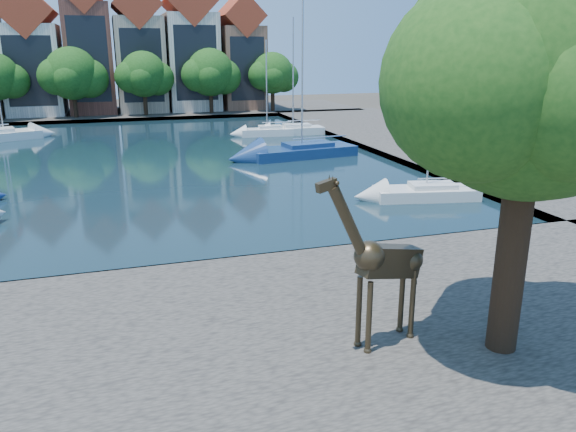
% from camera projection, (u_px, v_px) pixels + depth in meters
% --- Properties ---
extents(ground, '(160.00, 160.00, 0.00)m').
position_uv_depth(ground, '(183.00, 274.00, 21.54)').
color(ground, '#38332B').
rests_on(ground, ground).
extents(water_basin, '(38.00, 50.00, 0.08)m').
position_uv_depth(water_basin, '(143.00, 159.00, 43.46)').
color(water_basin, black).
rests_on(water_basin, ground).
extents(near_quay, '(50.00, 14.00, 0.50)m').
position_uv_depth(near_quay, '(216.00, 361.00, 15.07)').
color(near_quay, '#514D46').
rests_on(near_quay, ground).
extents(far_quay, '(60.00, 16.00, 0.50)m').
position_uv_depth(far_quay, '(128.00, 113.00, 72.65)').
color(far_quay, '#514D46').
rests_on(far_quay, ground).
extents(right_quay, '(14.00, 52.00, 0.50)m').
position_uv_depth(right_quay, '(428.00, 141.00, 50.56)').
color(right_quay, '#514D46').
rests_on(right_quay, ground).
extents(plane_tree, '(8.32, 6.40, 10.62)m').
position_uv_depth(plane_tree, '(537.00, 77.00, 13.29)').
color(plane_tree, '#332114').
rests_on(plane_tree, near_quay).
extents(townhouse_west_inner, '(6.43, 9.18, 15.15)m').
position_uv_depth(townhouse_west_inner, '(33.00, 56.00, 67.59)').
color(townhouse_west_inner, silver).
rests_on(townhouse_west_inner, far_quay).
extents(townhouse_center, '(5.44, 9.18, 16.93)m').
position_uv_depth(townhouse_center, '(89.00, 47.00, 69.15)').
color(townhouse_center, brown).
rests_on(townhouse_center, far_quay).
extents(townhouse_east_inner, '(5.94, 9.18, 15.79)m').
position_uv_depth(townhouse_east_inner, '(139.00, 53.00, 71.06)').
color(townhouse_east_inner, tan).
rests_on(townhouse_east_inner, far_quay).
extents(townhouse_east_mid, '(6.43, 9.18, 16.65)m').
position_uv_depth(townhouse_east_mid, '(191.00, 50.00, 72.81)').
color(townhouse_east_mid, beige).
rests_on(townhouse_east_mid, far_quay).
extents(townhouse_east_end, '(5.44, 9.18, 14.43)m').
position_uv_depth(townhouse_east_end, '(240.00, 57.00, 74.96)').
color(townhouse_east_end, '#8A5A42').
rests_on(townhouse_east_end, far_quay).
extents(far_tree_mid_west, '(7.80, 6.00, 8.00)m').
position_uv_depth(far_tree_mid_west, '(73.00, 75.00, 64.48)').
color(far_tree_mid_west, '#332114').
rests_on(far_tree_mid_west, far_quay).
extents(far_tree_mid_east, '(7.02, 5.40, 7.52)m').
position_uv_depth(far_tree_mid_east, '(144.00, 76.00, 66.81)').
color(far_tree_mid_east, '#332114').
rests_on(far_tree_mid_east, far_quay).
extents(far_tree_east, '(7.54, 5.80, 7.84)m').
position_uv_depth(far_tree_east, '(211.00, 74.00, 69.07)').
color(far_tree_east, '#332114').
rests_on(far_tree_east, far_quay).
extents(far_tree_far_east, '(6.76, 5.20, 7.36)m').
position_uv_depth(far_tree_far_east, '(273.00, 74.00, 71.41)').
color(far_tree_far_east, '#332114').
rests_on(far_tree_far_east, far_quay).
extents(giraffe_statue, '(3.39, 1.20, 4.89)m').
position_uv_depth(giraffe_statue, '(382.00, 262.00, 14.83)').
color(giraffe_statue, '#382C1C').
rests_on(giraffe_statue, near_quay).
extents(sailboat_left_d, '(5.99, 3.50, 8.58)m').
position_uv_depth(sailboat_left_d, '(4.00, 132.00, 53.37)').
color(sailboat_left_d, silver).
rests_on(sailboat_left_d, water_basin).
extents(sailboat_left_e, '(7.21, 4.90, 9.89)m').
position_uv_depth(sailboat_left_e, '(1.00, 134.00, 51.77)').
color(sailboat_left_e, silver).
rests_on(sailboat_left_e, water_basin).
extents(sailboat_right_a, '(6.08, 3.13, 8.71)m').
position_uv_depth(sailboat_right_a, '(426.00, 191.00, 31.80)').
color(sailboat_right_a, silver).
rests_on(sailboat_right_a, water_basin).
extents(sailboat_right_b, '(8.84, 4.09, 13.65)m').
position_uv_depth(sailboat_right_b, '(302.00, 149.00, 44.10)').
color(sailboat_right_b, navy).
rests_on(sailboat_right_b, water_basin).
extents(sailboat_right_c, '(6.09, 2.37, 11.02)m').
position_uv_depth(sailboat_right_c, '(293.00, 129.00, 55.53)').
color(sailboat_right_c, silver).
rests_on(sailboat_right_c, water_basin).
extents(sailboat_right_d, '(5.24, 2.29, 8.98)m').
position_uv_depth(sailboat_right_d, '(267.00, 130.00, 54.68)').
color(sailboat_right_d, silver).
rests_on(sailboat_right_d, water_basin).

